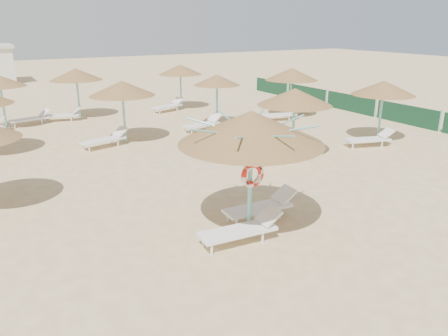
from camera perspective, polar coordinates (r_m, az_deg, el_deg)
ground at (r=11.46m, az=2.13°, el=-7.86°), size 120.00×120.00×0.00m
main_palapa at (r=10.32m, az=3.56°, el=5.26°), size 3.50×3.50×3.13m
lounger_main_a at (r=10.62m, az=2.47°, el=-7.95°), size 2.09×0.75×0.74m
lounger_main_b at (r=11.92m, az=5.03°, el=-4.95°), size 2.07×0.69×0.74m
palapa_field at (r=20.36m, az=-7.89°, el=10.53°), size 19.90×14.74×2.72m
windbreak_fence at (r=27.35m, az=16.24°, el=8.13°), size 0.08×19.84×1.10m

